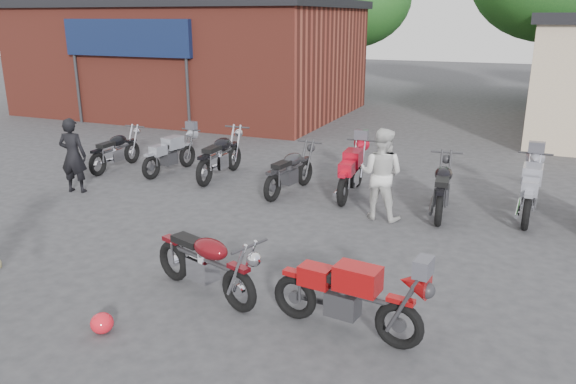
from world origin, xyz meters
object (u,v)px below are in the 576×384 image
at_px(vintage_motorcycle, 206,259).
at_px(sportbike, 348,293).
at_px(person_light, 381,174).
at_px(row_bike_6, 531,187).
at_px(helmet, 102,323).
at_px(row_bike_3, 290,168).
at_px(row_bike_1, 170,152).
at_px(row_bike_2, 220,153).
at_px(row_bike_4, 352,169).
at_px(row_bike_5, 442,185).
at_px(row_bike_0, 116,148).
at_px(person_dark, 73,155).

distance_m(vintage_motorcycle, sportbike, 2.06).
height_order(person_light, row_bike_6, person_light).
relative_size(helmet, row_bike_3, 0.15).
distance_m(sportbike, row_bike_1, 8.17).
xyz_separation_m(vintage_motorcycle, row_bike_1, (-4.11, 5.19, -0.02)).
bearing_deg(person_light, row_bike_2, -11.29).
bearing_deg(helmet, row_bike_2, 107.60).
height_order(row_bike_2, row_bike_3, row_bike_2).
relative_size(row_bike_4, row_bike_5, 1.01).
bearing_deg(person_light, row_bike_3, -14.73).
height_order(row_bike_0, row_bike_1, row_bike_0).
distance_m(row_bike_0, row_bike_6, 9.56).
distance_m(person_dark, row_bike_2, 3.24).
bearing_deg(person_light, row_bike_0, -2.11).
relative_size(person_light, row_bike_6, 0.85).
relative_size(person_dark, row_bike_2, 0.79).
bearing_deg(sportbike, row_bike_2, 138.52).
distance_m(vintage_motorcycle, row_bike_6, 6.52).
distance_m(sportbike, person_light, 4.23).
bearing_deg(row_bike_3, sportbike, -142.52).
distance_m(sportbike, helmet, 2.99).
relative_size(row_bike_0, row_bike_2, 0.89).
xyz_separation_m(row_bike_1, row_bike_4, (4.60, -0.05, 0.05)).
relative_size(row_bike_1, row_bike_6, 0.89).
height_order(vintage_motorcycle, row_bike_3, vintage_motorcycle).
height_order(row_bike_0, row_bike_2, row_bike_2).
xyz_separation_m(helmet, row_bike_5, (3.11, 6.05, 0.44)).
distance_m(helmet, row_bike_1, 7.37).
height_order(person_light, row_bike_1, person_light).
xyz_separation_m(row_bike_0, row_bike_6, (9.56, 0.21, 0.06)).
relative_size(sportbike, row_bike_2, 0.91).
bearing_deg(person_dark, row_bike_0, -90.16).
height_order(row_bike_0, row_bike_3, row_bike_3).
bearing_deg(row_bike_4, person_light, -145.78).
distance_m(sportbike, person_dark, 7.87).
distance_m(person_light, row_bike_2, 4.36).
xyz_separation_m(row_bike_2, row_bike_3, (1.98, -0.46, -0.05)).
distance_m(person_dark, row_bike_5, 7.74).
bearing_deg(row_bike_2, sportbike, -140.47).
distance_m(sportbike, row_bike_0, 9.18).
relative_size(vintage_motorcycle, helmet, 6.78).
height_order(sportbike, row_bike_1, sportbike).
xyz_separation_m(row_bike_3, row_bike_5, (3.21, -0.07, 0.03)).
distance_m(vintage_motorcycle, row_bike_1, 6.62).
relative_size(vintage_motorcycle, sportbike, 1.01).
bearing_deg(person_dark, sportbike, 142.36).
bearing_deg(row_bike_4, row_bike_1, 85.06).
relative_size(sportbike, row_bike_6, 0.92).
relative_size(row_bike_1, row_bike_5, 0.92).
relative_size(row_bike_0, row_bike_5, 0.93).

